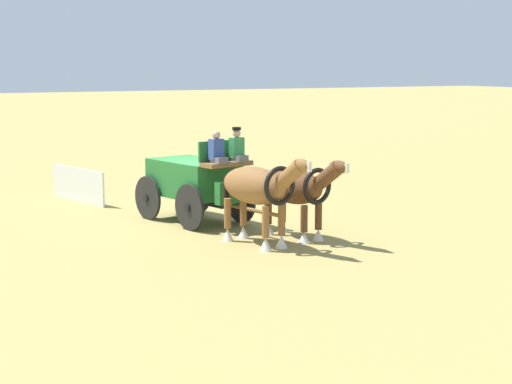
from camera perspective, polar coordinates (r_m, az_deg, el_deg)
ground_plane at (r=23.84m, az=-4.27°, el=-1.99°), size 220.00×220.00×0.00m
show_wagon at (r=23.51m, az=-4.07°, el=0.84°), size 5.66×2.46×2.76m
draft_horse_near at (r=21.21m, az=2.83°, el=0.22°), size 2.99×1.28×2.15m
draft_horse_off at (r=20.36m, az=0.12°, el=0.23°), size 3.14×1.33×2.30m
sponsor_banner at (r=27.67m, az=-12.09°, el=0.49°), size 3.13×0.77×1.10m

